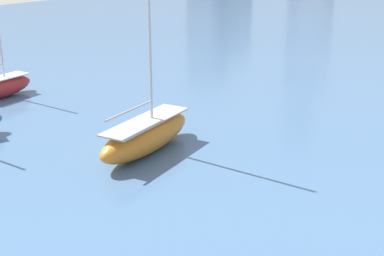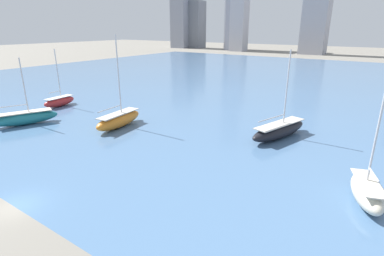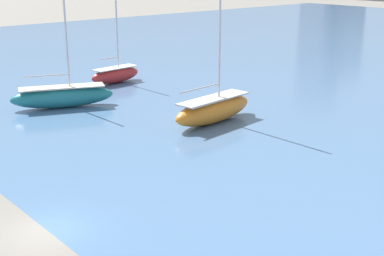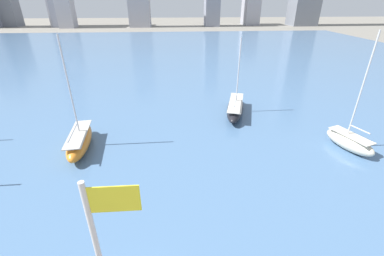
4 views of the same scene
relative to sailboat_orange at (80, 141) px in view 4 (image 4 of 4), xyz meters
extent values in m
cube|color=#4C7099|center=(8.58, 50.48, -1.14)|extent=(180.00, 140.00, 0.00)
cube|color=yellow|center=(10.23, -23.53, 11.55)|extent=(1.10, 0.03, 0.70)
cube|color=#9E9EA8|center=(64.47, 156.21, 10.38)|extent=(8.98, 15.70, 23.06)
ellipsoid|color=orange|center=(0.00, 0.00, -0.08)|extent=(3.41, 9.18, 2.11)
cube|color=#BCB7AD|center=(0.00, 0.00, 0.92)|extent=(2.80, 7.52, 0.10)
cube|color=#2D2D33|center=(0.00, 0.00, -0.66)|extent=(0.34, 1.62, 0.95)
cylinder|color=silver|center=(-0.08, 0.67, 6.57)|extent=(0.18, 0.18, 11.18)
cylinder|color=silver|center=(0.19, -1.67, 2.07)|extent=(0.67, 4.69, 0.14)
ellipsoid|color=black|center=(21.18, 9.00, -0.15)|extent=(5.39, 10.95, 1.99)
cube|color=#BCB7AD|center=(21.18, 9.00, 0.80)|extent=(4.42, 8.98, 0.10)
cube|color=#2D2D33|center=(21.18, 9.00, -0.69)|extent=(0.70, 1.89, 0.89)
cylinder|color=silver|center=(21.41, 9.76, 5.61)|extent=(0.18, 0.18, 9.52)
cylinder|color=silver|center=(20.64, 7.18, 1.95)|extent=(1.67, 5.21, 0.14)
ellipsoid|color=beige|center=(32.56, -2.48, -0.17)|extent=(4.01, 6.54, 1.95)
cube|color=beige|center=(32.56, -2.48, 0.76)|extent=(3.29, 5.36, 0.10)
cube|color=#2D2D33|center=(32.56, -2.48, -0.70)|extent=(0.52, 1.11, 0.88)
cylinder|color=silver|center=(32.40, -2.05, 6.69)|extent=(0.18, 0.18, 11.77)
cylinder|color=silver|center=(32.81, -3.20, 1.91)|extent=(0.96, 2.36, 0.14)
camera|label=1|loc=(21.22, -24.23, 11.62)|focal=50.00mm
camera|label=2|loc=(32.84, -28.92, 13.02)|focal=28.00mm
camera|label=3|loc=(31.64, -29.87, 11.79)|focal=50.00mm
camera|label=4|loc=(11.58, -27.87, 15.44)|focal=24.00mm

